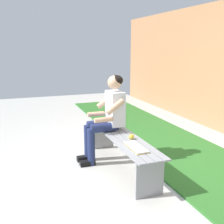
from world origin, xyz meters
TOP-DOWN VIEW (x-y plane):
  - ground_plane at (1.14, 1.00)m, footprint 10.00×7.00m
  - grass_strip at (0.00, -1.10)m, footprint 9.00×1.50m
  - bench_near at (0.00, 0.00)m, footprint 1.88×0.39m
  - person_seated at (0.33, 0.10)m, footprint 0.50×0.69m
  - apple at (-0.18, -0.06)m, footprint 0.07×0.07m
  - book_open at (-0.50, 0.02)m, footprint 0.41×0.16m

SIDE VIEW (x-z plane):
  - ground_plane at x=1.14m, z-range -0.04..0.00m
  - grass_strip at x=0.00m, z-range 0.00..0.03m
  - bench_near at x=0.00m, z-range 0.13..0.60m
  - book_open at x=-0.50m, z-range 0.47..0.50m
  - apple at x=-0.18m, z-range 0.48..0.55m
  - person_seated at x=0.33m, z-range 0.07..1.35m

